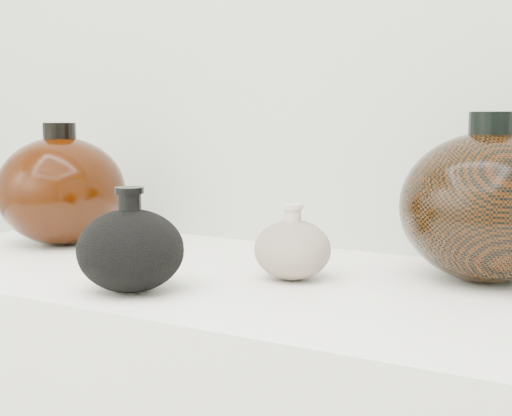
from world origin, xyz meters
The scene contains 4 objects.
black_gourd_vase centered at (-0.07, 0.79, 0.95)m, with size 0.17×0.17×0.13m.
cream_gourd_vase centered at (0.07, 0.96, 0.94)m, with size 0.13×0.13×0.10m.
left_round_pot centered at (-0.40, 1.00, 1.00)m, with size 0.23×0.23×0.21m.
right_round_pot centered at (0.31, 1.08, 1.00)m, with size 0.30×0.30×0.23m.
Camera 1 is at (0.51, 0.10, 1.12)m, focal length 50.00 mm.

